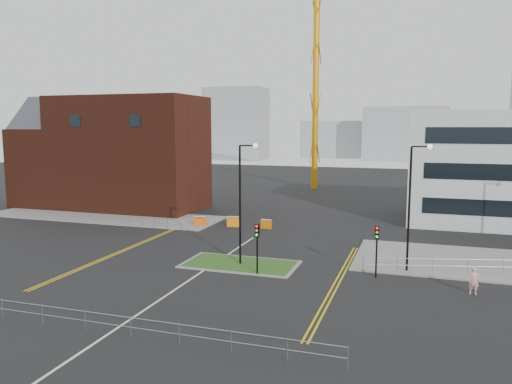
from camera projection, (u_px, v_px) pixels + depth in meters
ground at (166, 296)px, 30.75m from camera, size 200.00×200.00×0.00m
pavement_left at (103, 216)px, 57.66m from camera, size 28.00×8.00×0.12m
island_kerb at (240, 264)px, 37.66m from camera, size 8.60×4.60×0.08m
grass_island at (240, 264)px, 37.66m from camera, size 8.00×4.00×0.12m
brick_building at (109, 154)px, 63.33m from camera, size 24.20×10.07×14.24m
tower_crane at (351, 23)px, 76.70m from camera, size 51.80×13.19×37.79m
streetlamp_island at (243, 194)px, 36.88m from camera, size 1.46×0.36×9.18m
streetlamp_right_near at (413, 198)px, 35.05m from camera, size 1.46×0.36×9.18m
traffic_light_island at (257, 239)px, 34.81m from camera, size 0.28×0.33×3.65m
traffic_light_right at (377, 241)px, 34.21m from camera, size 0.28×0.33×3.65m
railing_front at (107, 319)px, 25.00m from camera, size 24.05×0.05×1.10m
railing_left at (154, 221)px, 51.01m from camera, size 6.05×0.05×1.10m
railing_right at (504, 264)px, 35.13m from camera, size 19.05×5.05×1.10m
centre_line at (180, 286)px, 32.64m from camera, size 0.15×30.00×0.01m
yellow_left_a at (128, 248)px, 42.96m from camera, size 0.12×24.00×0.01m
yellow_left_b at (131, 248)px, 42.86m from camera, size 0.12×24.00×0.01m
yellow_right_a at (335, 282)px, 33.46m from camera, size 0.12×20.00×0.01m
yellow_right_b at (339, 283)px, 33.37m from camera, size 0.12×20.00×0.01m
skyline_a at (236, 124)px, 154.69m from camera, size 18.00×12.00×22.00m
skyline_b at (405, 134)px, 149.01m from camera, size 24.00×12.00×16.00m
skyline_d at (349, 139)px, 164.27m from camera, size 30.00×12.00×12.00m
pedestrian at (474, 281)px, 30.97m from camera, size 0.64×0.42×1.74m
barrier_left at (200, 221)px, 51.95m from camera, size 1.33×0.83×1.06m
barrier_mid at (233, 221)px, 51.86m from camera, size 1.32×0.65×1.06m
barrier_right at (266, 224)px, 50.91m from camera, size 1.12×0.42×0.93m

